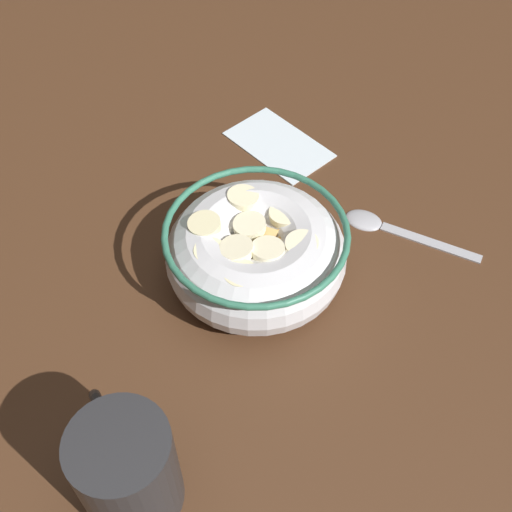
% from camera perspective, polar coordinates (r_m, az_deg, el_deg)
% --- Properties ---
extents(ground_plane, '(1.31, 1.31, 0.02)m').
position_cam_1_polar(ground_plane, '(0.60, 0.00, -2.43)').
color(ground_plane, '#472B19').
extents(cereal_bowl, '(0.16, 0.16, 0.07)m').
position_cam_1_polar(cereal_bowl, '(0.56, -0.01, 0.34)').
color(cereal_bowl, silver).
rests_on(cereal_bowl, ground_plane).
extents(spoon, '(0.12, 0.09, 0.01)m').
position_cam_1_polar(spoon, '(0.64, 11.23, 2.69)').
color(spoon, '#A5A5AD').
rests_on(spoon, ground_plane).
extents(coffee_mug, '(0.10, 0.07, 0.09)m').
position_cam_1_polar(coffee_mug, '(0.46, -11.35, -17.86)').
color(coffee_mug, '#262628').
rests_on(coffee_mug, ground_plane).
extents(folded_napkin, '(0.12, 0.09, 0.00)m').
position_cam_1_polar(folded_napkin, '(0.72, 2.00, 9.82)').
color(folded_napkin, silver).
rests_on(folded_napkin, ground_plane).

